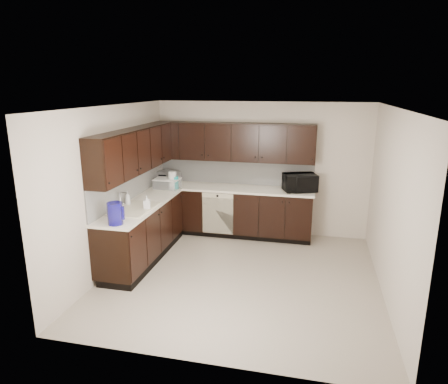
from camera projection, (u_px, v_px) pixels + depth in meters
The scene contains 20 objects.
floor at pixel (241, 276), 6.00m from camera, with size 4.00×4.00×0.00m, color #A79B8A.
ceiling at pixel (243, 107), 5.36m from camera, with size 4.00×4.00×0.00m, color white.
wall_back at pixel (261, 169), 7.56m from camera, with size 4.00×0.02×2.50m, color beige.
wall_left at pixel (113, 189), 6.11m from camera, with size 0.02×4.00×2.50m, color beige.
wall_right at pixel (391, 206), 5.25m from camera, with size 0.02×4.00×2.50m, color beige.
wall_front at pixel (204, 251), 3.79m from camera, with size 4.00×0.02×2.50m, color beige.
lower_cabinets at pixel (197, 222), 7.16m from camera, with size 3.00×2.80×0.90m.
countertop at pixel (197, 195), 7.02m from camera, with size 3.03×2.83×0.04m.
backsplash at pixel (189, 177), 7.20m from camera, with size 3.00×2.80×0.48m.
upper_cabinets at pixel (192, 146), 6.92m from camera, with size 3.00×2.80×0.70m.
dishwasher at pixel (218, 211), 7.34m from camera, with size 0.58×0.04×0.78m.
sink at pixel (134, 213), 6.12m from camera, with size 0.54×0.82×0.42m.
microwave at pixel (300, 183), 7.14m from camera, with size 0.57×0.38×0.31m, color black.
soap_bottle_a at pixel (147, 202), 6.09m from camera, with size 0.10×0.10×0.22m, color gray.
soap_bottle_b at pixel (128, 198), 6.30m from camera, with size 0.09×0.09×0.23m, color gray.
toaster_oven at pixel (169, 177), 7.72m from camera, with size 0.38×0.28×0.24m, color #AFAFB1.
storage_bin at pixel (167, 184), 7.36m from camera, with size 0.44×0.33×0.17m, color silver.
blue_pitcher at pixel (115, 214), 5.42m from camera, with size 0.21×0.21×0.31m, color #140E83.
teal_tumbler at pixel (176, 183), 7.32m from camera, with size 0.10×0.10×0.23m, color #0D9899.
paper_towel_roll at pixel (172, 180), 7.32m from camera, with size 0.14×0.14×0.32m, color white.
Camera 1 is at (0.98, -5.39, 2.77)m, focal length 32.00 mm.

